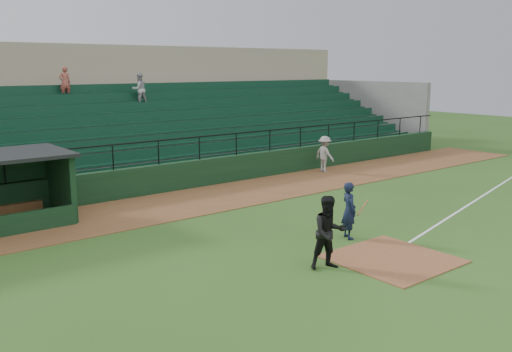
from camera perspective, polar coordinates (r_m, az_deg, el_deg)
ground at (r=16.43m, az=11.04°, el=-7.46°), size 90.00×90.00×0.00m
warning_track at (r=22.22m, az=-4.84°, el=-2.32°), size 40.00×4.00×0.03m
home_plate_dirt at (r=15.84m, az=13.81°, el=-8.25°), size 3.00×3.00×0.03m
foul_line at (r=23.47m, az=21.57°, el=-2.38°), size 17.49×4.44×0.01m
stadium_structure at (r=29.17m, az=-14.25°, el=5.17°), size 38.00×13.08×6.40m
batter_at_plate at (r=17.19m, az=9.54°, el=-3.51°), size 1.11×0.75×1.76m
umpire at (r=14.56m, az=7.51°, el=-5.78°), size 1.15×1.02×1.95m
runner at (r=27.72m, az=7.07°, el=2.26°), size 0.68×1.16×1.79m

